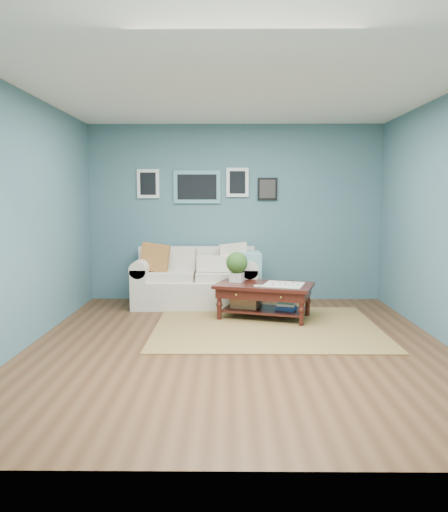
{
  "coord_description": "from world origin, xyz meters",
  "views": [
    {
      "loc": [
        -0.1,
        -5.23,
        1.58
      ],
      "look_at": [
        -0.16,
        1.0,
        0.86
      ],
      "focal_mm": 35.0,
      "sensor_mm": 36.0,
      "label": 1
    }
  ],
  "objects": [
    {
      "name": "coffee_table",
      "position": [
        0.31,
        1.25,
        0.38
      ],
      "size": [
        1.39,
        1.05,
        0.86
      ],
      "rotation": [
        0.0,
        0.0,
        -0.29
      ],
      "color": "black",
      "rests_on": "ground"
    },
    {
      "name": "area_rug",
      "position": [
        0.37,
        0.75,
        0.01
      ],
      "size": [
        2.73,
        2.18,
        0.01
      ],
      "primitive_type": "cube",
      "color": "brown",
      "rests_on": "ground"
    },
    {
      "name": "room_shell",
      "position": [
        -0.01,
        0.06,
        1.36
      ],
      "size": [
        5.0,
        5.02,
        2.7
      ],
      "color": "brown",
      "rests_on": "ground"
    },
    {
      "name": "loveseat",
      "position": [
        -0.5,
        2.02,
        0.39
      ],
      "size": [
        1.84,
        0.84,
        0.95
      ],
      "color": "beige",
      "rests_on": "ground"
    }
  ]
}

